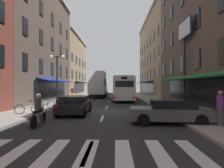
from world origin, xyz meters
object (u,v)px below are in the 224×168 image
(box_truck, at_px, (98,85))
(sedan_near, at_px, (103,91))
(street_lamp_twin, at_px, (57,78))
(motorcycle_rider, at_px, (38,112))
(bicycle_mid, at_px, (45,104))
(pedestrian_mid, at_px, (221,108))
(billboard_sign, at_px, (185,40))
(bicycle_near, at_px, (28,109))
(transit_bus, at_px, (122,88))
(sedan_far, at_px, (75,105))
(sedan_mid, at_px, (170,111))
(pedestrian_near, at_px, (72,92))

(box_truck, xyz_separation_m, sedan_near, (0.19, 10.76, -1.47))
(street_lamp_twin, bearing_deg, motorcycle_rider, -79.97)
(bicycle_mid, xyz_separation_m, pedestrian_mid, (10.95, -6.99, 0.51))
(billboard_sign, height_order, bicycle_near, billboard_sign)
(sedan_near, xyz_separation_m, street_lamp_twin, (-2.74, -26.02, 2.09))
(transit_bus, relative_size, box_truck, 1.46)
(billboard_sign, relative_size, sedan_far, 1.68)
(sedan_near, relative_size, bicycle_near, 2.79)
(sedan_mid, distance_m, pedestrian_near, 21.44)
(box_truck, height_order, bicycle_near, box_truck)
(sedan_far, bearing_deg, motorcycle_rider, -103.33)
(motorcycle_rider, distance_m, bicycle_mid, 6.73)
(sedan_far, xyz_separation_m, motorcycle_rider, (-1.02, -4.32, 0.03))
(billboard_sign, height_order, sedan_far, billboard_sign)
(bicycle_near, bearing_deg, box_truck, 81.78)
(street_lamp_twin, bearing_deg, pedestrian_near, 94.93)
(motorcycle_rider, relative_size, bicycle_mid, 1.22)
(pedestrian_near, height_order, street_lamp_twin, street_lamp_twin)
(billboard_sign, bearing_deg, sedan_far, -158.05)
(transit_bus, relative_size, motorcycle_rider, 5.80)
(billboard_sign, xyz_separation_m, pedestrian_near, (-12.67, 11.92, -5.11))
(transit_bus, bearing_deg, motorcycle_rider, -104.86)
(transit_bus, distance_m, pedestrian_mid, 19.45)
(sedan_far, distance_m, motorcycle_rider, 4.43)
(box_truck, height_order, pedestrian_near, box_truck)
(transit_bus, distance_m, sedan_near, 16.58)
(transit_bus, xyz_separation_m, box_truck, (-3.87, 5.38, 0.47))
(sedan_mid, bearing_deg, sedan_far, 148.38)
(box_truck, relative_size, bicycle_mid, 4.86)
(sedan_near, distance_m, pedestrian_mid, 35.99)
(billboard_sign, relative_size, box_truck, 0.94)
(transit_bus, height_order, motorcycle_rider, transit_bus)
(billboard_sign, distance_m, box_truck, 18.71)
(pedestrian_near, relative_size, pedestrian_mid, 1.01)
(transit_bus, bearing_deg, billboard_sign, -63.23)
(sedan_mid, xyz_separation_m, sedan_far, (-5.91, 3.64, 0.01))
(sedan_near, relative_size, sedan_mid, 1.08)
(billboard_sign, distance_m, bicycle_near, 14.21)
(street_lamp_twin, bearing_deg, billboard_sign, -2.80)
(bicycle_mid, bearing_deg, billboard_sign, 7.30)
(sedan_mid, xyz_separation_m, bicycle_near, (-8.88, 2.54, -0.17))
(motorcycle_rider, bearing_deg, pedestrian_mid, -3.37)
(billboard_sign, xyz_separation_m, bicycle_mid, (-12.08, -1.55, -5.65))
(box_truck, xyz_separation_m, bicycle_mid, (-2.93, -17.38, -1.68))
(motorcycle_rider, height_order, pedestrian_near, pedestrian_near)
(bicycle_mid, relative_size, street_lamp_twin, 0.36)
(sedan_near, xyz_separation_m, bicycle_near, (-3.17, -31.38, -0.20))
(transit_bus, bearing_deg, pedestrian_near, 168.80)
(motorcycle_rider, bearing_deg, box_truck, 87.53)
(sedan_near, distance_m, sedan_far, 30.28)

